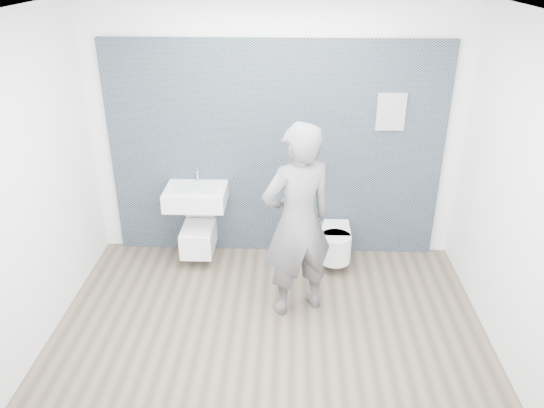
{
  "coord_description": "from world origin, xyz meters",
  "views": [
    {
      "loc": [
        0.18,
        -3.94,
        3.2
      ],
      "look_at": [
        0.0,
        0.6,
        1.0
      ],
      "focal_mm": 35.0,
      "sensor_mm": 36.0,
      "label": 1
    }
  ],
  "objects_px": {
    "toilet_square": "(198,236)",
    "visitor": "(298,222)",
    "toilet_rounded": "(334,243)",
    "washbasin": "(196,196)"
  },
  "relations": [
    {
      "from": "toilet_rounded",
      "to": "toilet_square",
      "type": "bearing_deg",
      "value": 178.25
    },
    {
      "from": "washbasin",
      "to": "toilet_rounded",
      "type": "bearing_deg",
      "value": -1.87
    },
    {
      "from": "toilet_square",
      "to": "visitor",
      "type": "relative_size",
      "value": 0.32
    },
    {
      "from": "washbasin",
      "to": "toilet_square",
      "type": "xyz_separation_m",
      "value": [
        -0.0,
        -0.0,
        -0.49
      ]
    },
    {
      "from": "toilet_rounded",
      "to": "visitor",
      "type": "bearing_deg",
      "value": -117.64
    },
    {
      "from": "toilet_rounded",
      "to": "visitor",
      "type": "relative_size",
      "value": 0.31
    },
    {
      "from": "visitor",
      "to": "toilet_rounded",
      "type": "bearing_deg",
      "value": -142.56
    },
    {
      "from": "toilet_square",
      "to": "toilet_rounded",
      "type": "distance_m",
      "value": 1.51
    },
    {
      "from": "visitor",
      "to": "toilet_square",
      "type": "bearing_deg",
      "value": -63.14
    },
    {
      "from": "toilet_square",
      "to": "washbasin",
      "type": "bearing_deg",
      "value": 90.0
    }
  ]
}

